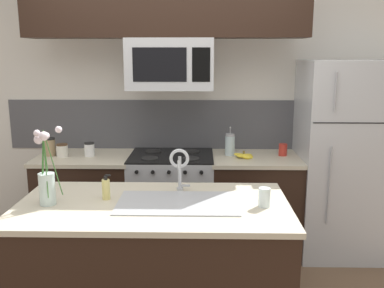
{
  "coord_description": "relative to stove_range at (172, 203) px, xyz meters",
  "views": [
    {
      "loc": [
        0.27,
        -2.89,
        1.83
      ],
      "look_at": [
        0.2,
        0.27,
        1.16
      ],
      "focal_mm": 40.0,
      "sensor_mm": 36.0,
      "label": 1
    }
  ],
  "objects": [
    {
      "name": "flower_vase",
      "position": [
        -0.68,
        -1.28,
        0.6
      ],
      "size": [
        0.18,
        0.17,
        0.5
      ],
      "color": "silver",
      "rests_on": "island_counter"
    },
    {
      "name": "back_counter_left",
      "position": [
        -0.8,
        0.0,
        -0.01
      ],
      "size": [
        0.87,
        0.65,
        0.91
      ],
      "color": "black",
      "rests_on": "ground"
    },
    {
      "name": "island_counter",
      "position": [
        -0.03,
        -1.25,
        -0.01
      ],
      "size": [
        1.71,
        0.89,
        0.91
      ],
      "color": "black",
      "rests_on": "ground"
    },
    {
      "name": "dish_soap_bottle",
      "position": [
        -0.34,
        -1.18,
        0.52
      ],
      "size": [
        0.06,
        0.05,
        0.16
      ],
      "color": "#DBCC75",
      "rests_on": "island_counter"
    },
    {
      "name": "stove_range",
      "position": [
        0.0,
        0.0,
        0.0
      ],
      "size": [
        0.76,
        0.64,
        0.93
      ],
      "color": "#B7BABF",
      "rests_on": "ground"
    },
    {
      "name": "coffee_tin",
      "position": [
        1.02,
        0.05,
        0.5
      ],
      "size": [
        0.08,
        0.08,
        0.11
      ],
      "primitive_type": "cylinder",
      "color": "#B22D23",
      "rests_on": "back_counter_right"
    },
    {
      "name": "storage_jar_tall",
      "position": [
        -1.12,
        0.01,
        0.53
      ],
      "size": [
        0.1,
        0.1,
        0.17
      ],
      "color": "#997F5B",
      "rests_on": "back_counter_left"
    },
    {
      "name": "french_press",
      "position": [
        0.54,
        0.06,
        0.55
      ],
      "size": [
        0.09,
        0.09,
        0.27
      ],
      "color": "silver",
      "rests_on": "back_counter_right"
    },
    {
      "name": "drinking_glass",
      "position": [
        0.66,
        -1.3,
        0.51
      ],
      "size": [
        0.07,
        0.07,
        0.12
      ],
      "color": "silver",
      "rests_on": "island_counter"
    },
    {
      "name": "storage_jar_medium",
      "position": [
        -0.99,
        -0.04,
        0.51
      ],
      "size": [
        0.1,
        0.1,
        0.12
      ],
      "color": "silver",
      "rests_on": "back_counter_left"
    },
    {
      "name": "back_counter_right",
      "position": [
        0.77,
        0.0,
        -0.01
      ],
      "size": [
        0.81,
        0.65,
        0.91
      ],
      "color": "black",
      "rests_on": "ground"
    },
    {
      "name": "kitchen_sink",
      "position": [
        0.13,
        -1.25,
        0.38
      ],
      "size": [
        0.76,
        0.44,
        0.16
      ],
      "color": "#ADAFB5",
      "rests_on": "island_counter"
    },
    {
      "name": "microwave",
      "position": [
        0.0,
        -0.02,
        1.28
      ],
      "size": [
        0.74,
        0.4,
        0.44
      ],
      "color": "#B7BABF"
    },
    {
      "name": "banana_bunch",
      "position": [
        0.65,
        -0.06,
        0.47
      ],
      "size": [
        0.19,
        0.15,
        0.08
      ],
      "color": "yellow",
      "rests_on": "back_counter_right"
    },
    {
      "name": "upper_cabinet_band",
      "position": [
        -0.03,
        -0.05,
        1.8
      ],
      "size": [
        2.38,
        0.34,
        0.6
      ],
      "primitive_type": "cube",
      "color": "black"
    },
    {
      "name": "storage_jar_short",
      "position": [
        -0.75,
        -0.0,
        0.51
      ],
      "size": [
        0.09,
        0.09,
        0.13
      ],
      "color": "silver",
      "rests_on": "back_counter_left"
    },
    {
      "name": "refrigerator",
      "position": [
        1.61,
        0.02,
        0.43
      ],
      "size": [
        0.88,
        0.74,
        1.78
      ],
      "color": "#B7BABF",
      "rests_on": "ground"
    },
    {
      "name": "sink_faucet",
      "position": [
        0.13,
        -1.03,
        0.65
      ],
      "size": [
        0.14,
        0.14,
        0.31
      ],
      "color": "#B7BABF",
      "rests_on": "island_counter"
    },
    {
      "name": "rear_partition",
      "position": [
        0.3,
        0.38,
        0.84
      ],
      "size": [
        5.2,
        0.1,
        2.6
      ],
      "primitive_type": "cube",
      "color": "silver",
      "rests_on": "ground"
    },
    {
      "name": "splash_band",
      "position": [
        -0.0,
        0.32,
        0.69
      ],
      "size": [
        3.22,
        0.01,
        0.48
      ],
      "primitive_type": "cube",
      "color": "#4C4C51",
      "rests_on": "rear_partition"
    }
  ]
}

